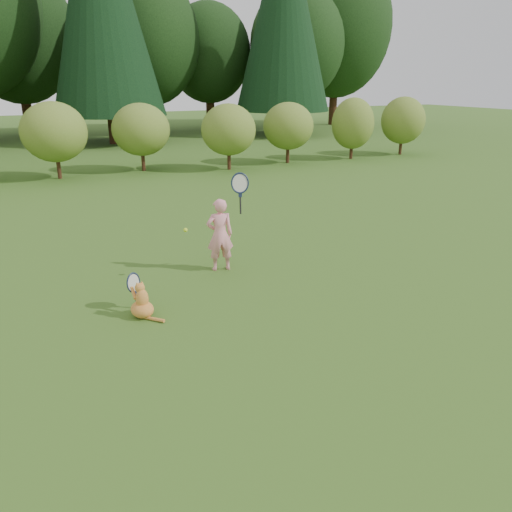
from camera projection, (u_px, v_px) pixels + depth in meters
name	position (u px, v px, depth m)	size (l,w,h in m)	color
ground	(267.00, 318.00, 7.46)	(100.00, 100.00, 0.00)	#2F5818
shrub_row	(108.00, 137.00, 18.08)	(28.00, 3.00, 2.80)	olive
child	(221.00, 233.00, 9.13)	(0.78, 0.48, 2.03)	pink
cat	(141.00, 298.00, 7.44)	(0.50, 0.77, 0.76)	#C36725
tennis_ball	(185.00, 230.00, 8.65)	(0.07, 0.07, 0.07)	#D3E31A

